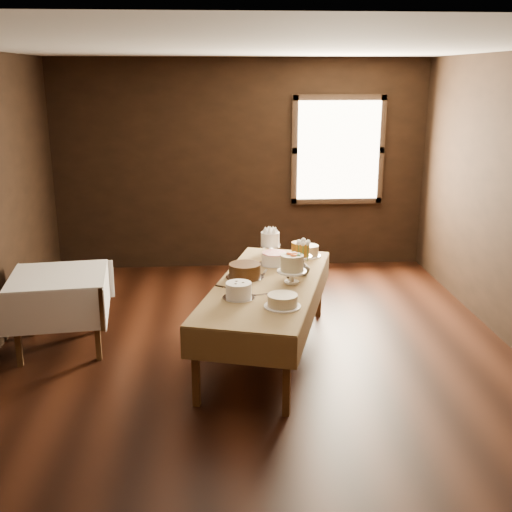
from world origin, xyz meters
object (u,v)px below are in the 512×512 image
Objects in this scene: cake_speckled at (309,251)px; cake_server_e at (231,289)px; cake_server_a at (264,294)px; cake_swirl at (239,291)px; side_table at (59,283)px; cake_server_d at (299,274)px; display_table at (267,288)px; flower_vase at (303,268)px; cake_chocolate at (245,271)px; cake_server_b at (286,297)px; cake_meringue at (270,244)px; cake_cream at (282,301)px; cake_server_c at (265,271)px; cake_caramel at (300,256)px; cake_flowers at (292,270)px; cake_lattice at (274,259)px.

cake_speckled reaches higher than cake_server_e.
cake_server_a is at bearing -116.58° from cake_speckled.
side_table is at bearing 157.73° from cake_swirl.
cake_server_d is at bearing -1.60° from side_table.
flower_vase reaches higher than display_table.
flower_vase is at bearing -104.14° from cake_speckled.
side_table is 1.79m from cake_chocolate.
side_table is 2.22m from cake_server_b.
cake_speckled is 1.06× the size of cake_server_b.
cake_server_d is (0.39, 0.55, 0.00)m from cake_server_a.
cake_cream is (-0.04, -1.59, -0.06)m from cake_meringue.
cake_speckled is 1.06× the size of cake_server_a.
cake_server_a reaches higher than display_table.
cake_caramel is at bearing -57.01° from cake_server_c.
cake_chocolate is 1.35× the size of cake_swirl.
cake_server_a is (0.22, 0.08, -0.06)m from cake_swirl.
cake_flowers is (-0.29, -0.86, 0.07)m from cake_speckled.
cake_server_c is at bearing 161.72° from flower_vase.
cake_lattice reaches higher than cake_server_b.
cake_caramel is 0.26m from cake_server_d.
cake_cream is (-0.30, -1.09, -0.07)m from cake_caramel.
cake_swirl is at bearing -122.84° from cake_speckled.
cake_caramel is at bearing 52.70° from cake_swirl.
cake_server_c is at bearing 89.91° from cake_server_e.
cake_server_d is at bearing 172.16° from cake_server_b.
cake_lattice reaches higher than cake_server_a.
cake_chocolate is 0.56m from cake_swirl.
cake_meringue is 0.80× the size of cake_swirl.
display_table is 5.86× the size of cake_chocolate.
cake_chocolate is at bearing 142.55° from display_table.
cake_chocolate is at bearing -136.40° from cake_speckled.
cake_caramel reaches higher than cake_server_a.
side_table is at bearing 139.58° from cake_server_d.
cake_server_e is at bearing -152.31° from flower_vase.
cake_chocolate is 0.50m from cake_server_a.
cake_lattice is at bearing -88.79° from cake_meringue.
cake_chocolate is 1.76× the size of cake_server_b.
cake_server_c is at bearing -99.58° from cake_meringue.
cake_server_c is (-0.36, -0.12, -0.11)m from cake_caramel.
cake_flowers is at bearing -83.50° from cake_meringue.
flower_vase reaches higher than cake_chocolate.
cake_cream is at bearing -106.93° from cake_speckled.
cake_swirl is at bearing -106.23° from cake_meringue.
cake_server_e is at bearing -131.00° from cake_speckled.
cake_caramel is 1.91× the size of flower_vase.
display_table is 0.98m from cake_meringue.
display_table is 0.59m from cake_lattice.
cake_lattice is 1.05m from cake_swirl.
flower_vase is at bearing 33.93° from cake_server_a.
cake_server_b is 0.54m from cake_server_e.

